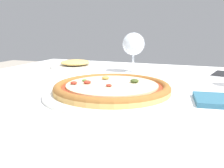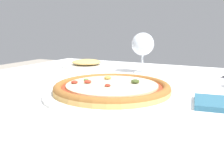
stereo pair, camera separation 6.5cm
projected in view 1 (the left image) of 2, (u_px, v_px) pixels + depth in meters
dining_table at (135, 117)px, 0.71m from camera, size 1.31×1.16×0.71m
pizza_plate at (112, 89)px, 0.66m from camera, size 0.36×0.36×0.04m
wine_glass_far_left at (133, 45)px, 0.97m from camera, size 0.09×0.09×0.16m
cell_phone at (223, 75)px, 0.92m from camera, size 0.10×0.16×0.01m
side_plate at (75, 65)px, 1.13m from camera, size 0.23×0.23×0.03m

